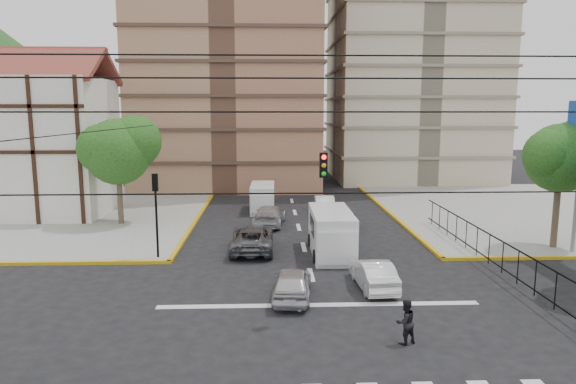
{
  "coord_description": "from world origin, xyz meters",
  "views": [
    {
      "loc": [
        -1.98,
        -18.4,
        7.8
      ],
      "look_at": [
        -1.09,
        5.07,
        4.0
      ],
      "focal_mm": 32.0,
      "sensor_mm": 36.0,
      "label": 1
    }
  ],
  "objects_px": {
    "van_right_lane": "(332,234)",
    "pedestrian_crosswalk": "(405,322)",
    "traffic_light_nw": "(156,201)",
    "car_white_front_right": "(373,274)",
    "car_silver_front_left": "(292,283)",
    "van_left_lane": "(263,199)"
  },
  "relations": [
    {
      "from": "van_left_lane",
      "to": "car_silver_front_left",
      "type": "bearing_deg",
      "value": -84.85
    },
    {
      "from": "van_right_lane",
      "to": "pedestrian_crosswalk",
      "type": "relative_size",
      "value": 3.47
    },
    {
      "from": "van_right_lane",
      "to": "van_left_lane",
      "type": "height_order",
      "value": "van_right_lane"
    },
    {
      "from": "van_right_lane",
      "to": "car_silver_front_left",
      "type": "xyz_separation_m",
      "value": [
        -2.41,
        -6.22,
        -0.51
      ]
    },
    {
      "from": "traffic_light_nw",
      "to": "car_white_front_right",
      "type": "relative_size",
      "value": 1.13
    },
    {
      "from": "car_silver_front_left",
      "to": "pedestrian_crosswalk",
      "type": "xyz_separation_m",
      "value": [
        3.59,
        -4.34,
        0.11
      ]
    },
    {
      "from": "van_right_lane",
      "to": "van_left_lane",
      "type": "xyz_separation_m",
      "value": [
        -3.85,
        12.28,
        -0.17
      ]
    },
    {
      "from": "traffic_light_nw",
      "to": "van_right_lane",
      "type": "relative_size",
      "value": 0.83
    },
    {
      "from": "car_white_front_right",
      "to": "pedestrian_crosswalk",
      "type": "height_order",
      "value": "pedestrian_crosswalk"
    },
    {
      "from": "car_silver_front_left",
      "to": "car_white_front_right",
      "type": "distance_m",
      "value": 3.79
    },
    {
      "from": "car_white_front_right",
      "to": "van_left_lane",
      "type": "bearing_deg",
      "value": -77.44
    },
    {
      "from": "traffic_light_nw",
      "to": "pedestrian_crosswalk",
      "type": "height_order",
      "value": "traffic_light_nw"
    },
    {
      "from": "van_left_lane",
      "to": "pedestrian_crosswalk",
      "type": "bearing_deg",
      "value": -76.88
    },
    {
      "from": "car_silver_front_left",
      "to": "pedestrian_crosswalk",
      "type": "distance_m",
      "value": 5.64
    },
    {
      "from": "van_left_lane",
      "to": "car_silver_front_left",
      "type": "relative_size",
      "value": 1.19
    },
    {
      "from": "traffic_light_nw",
      "to": "van_right_lane",
      "type": "height_order",
      "value": "traffic_light_nw"
    },
    {
      "from": "traffic_light_nw",
      "to": "van_left_lane",
      "type": "height_order",
      "value": "traffic_light_nw"
    },
    {
      "from": "van_right_lane",
      "to": "car_white_front_right",
      "type": "relative_size",
      "value": 1.37
    },
    {
      "from": "van_right_lane",
      "to": "car_white_front_right",
      "type": "xyz_separation_m",
      "value": [
        1.21,
        -5.1,
        -0.52
      ]
    },
    {
      "from": "car_white_front_right",
      "to": "van_right_lane",
      "type": "bearing_deg",
      "value": -80.34
    },
    {
      "from": "traffic_light_nw",
      "to": "car_silver_front_left",
      "type": "bearing_deg",
      "value": -40.49
    },
    {
      "from": "van_right_lane",
      "to": "van_left_lane",
      "type": "bearing_deg",
      "value": 107.57
    }
  ]
}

